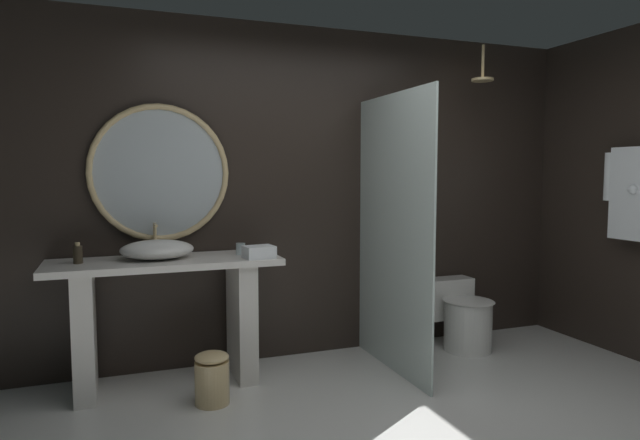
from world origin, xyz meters
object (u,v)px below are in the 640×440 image
round_wall_mirror (160,173)px  folded_hand_towel (259,252)px  toilet (462,316)px  soap_dispenser (78,254)px  rain_shower_head (483,76)px  tumbler_cup (241,249)px  vessel_sink (157,249)px  hanging_bathrobe (640,190)px  waste_bin (212,378)px

round_wall_mirror → folded_hand_towel: (0.61, -0.44, -0.54)m
toilet → folded_hand_towel: bearing=-174.8°
round_wall_mirror → folded_hand_towel: round_wall_mirror is taller
soap_dispenser → rain_shower_head: 3.35m
tumbler_cup → toilet: size_ratio=0.14×
vessel_sink → folded_hand_towel: size_ratio=2.43×
rain_shower_head → hanging_bathrobe: size_ratio=0.37×
hanging_bathrobe → toilet: hanging_bathrobe is taller
waste_bin → toilet: bearing=10.7°
vessel_sink → toilet: bearing=-1.0°
round_wall_mirror → toilet: 2.69m
rain_shower_head → round_wall_mirror: bearing=173.8°
tumbler_cup → waste_bin: bearing=-122.8°
toilet → round_wall_mirror: bearing=173.4°
tumbler_cup → hanging_bathrobe: bearing=-16.5°
vessel_sink → hanging_bathrobe: 3.55m
rain_shower_head → hanging_bathrobe: rain_shower_head is taller
soap_dispenser → waste_bin: 1.18m
waste_bin → rain_shower_head: bearing=10.1°
tumbler_cup → soap_dispenser: soap_dispenser is taller
round_wall_mirror → waste_bin: (0.23, -0.68, -1.29)m
soap_dispenser → hanging_bathrobe: bearing=-11.9°
soap_dispenser → rain_shower_head: (3.08, -0.03, 1.31)m
tumbler_cup → round_wall_mirror: 0.79m
vessel_sink → toilet: vessel_sink is taller
soap_dispenser → round_wall_mirror: round_wall_mirror is taller
vessel_sink → waste_bin: (0.28, -0.45, -0.78)m
vessel_sink → soap_dispenser: bearing=-178.4°
rain_shower_head → waste_bin: bearing=-169.9°
soap_dispenser → round_wall_mirror: size_ratio=0.14×
vessel_sink → folded_hand_towel: 0.69m
waste_bin → folded_hand_towel: 0.88m
round_wall_mirror → folded_hand_towel: bearing=-35.7°
vessel_sink → round_wall_mirror: (0.05, 0.23, 0.52)m
soap_dispenser → waste_bin: bearing=-29.4°
tumbler_cup → rain_shower_head: 2.41m
vessel_sink → tumbler_cup: bearing=0.4°
rain_shower_head → toilet: bearing=-179.5°
vessel_sink → soap_dispenser: 0.50m
rain_shower_head → hanging_bathrobe: bearing=-43.3°
toilet → folded_hand_towel: size_ratio=3.03×
tumbler_cup → folded_hand_towel: bearing=-69.0°
waste_bin → folded_hand_towel: bearing=33.1°
soap_dispenser → hanging_bathrobe: 4.03m
soap_dispenser → toilet: size_ratio=0.23×
vessel_sink → toilet: 2.53m
toilet → waste_bin: toilet is taller
soap_dispenser → vessel_sink: bearing=1.6°
hanging_bathrobe → vessel_sink: bearing=166.3°
round_wall_mirror → toilet: round_wall_mirror is taller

